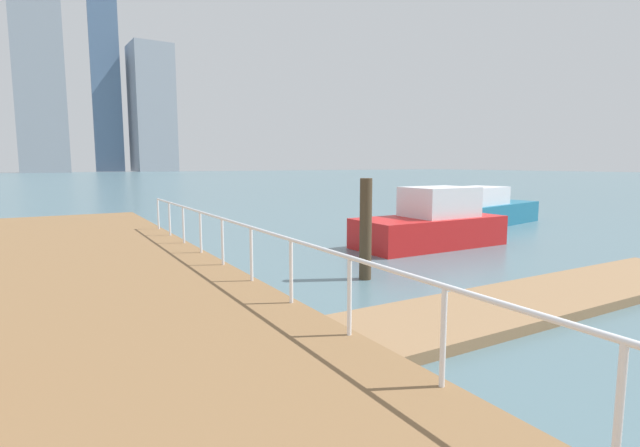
# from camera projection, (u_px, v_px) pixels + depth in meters

# --- Properties ---
(ground_plane) EXTENTS (300.00, 300.00, 0.00)m
(ground_plane) POSITION_uv_depth(u_px,v_px,m) (283.00, 247.00, 15.29)
(ground_plane) COLOR slate
(floating_dock) EXTENTS (10.48, 2.00, 0.18)m
(floating_dock) POSITION_uv_depth(u_px,v_px,m) (546.00, 297.00, 9.21)
(floating_dock) COLOR #93704C
(floating_dock) RESTS_ON ground_plane
(boardwalk_railing) EXTENTS (0.06, 29.04, 1.08)m
(boardwalk_railing) POSITION_uv_depth(u_px,v_px,m) (517.00, 333.00, 4.03)
(boardwalk_railing) COLOR white
(boardwalk_railing) RESTS_ON boardwalk
(dock_piling_0) EXTENTS (0.28, 0.28, 2.34)m
(dock_piling_0) POSITION_uv_depth(u_px,v_px,m) (366.00, 229.00, 10.89)
(dock_piling_0) COLOR #473826
(dock_piling_0) RESTS_ON ground_plane
(moored_boat_1) EXTENTS (4.99, 2.10, 1.91)m
(moored_boat_1) POSITION_uv_depth(u_px,v_px,m) (432.00, 224.00, 15.38)
(moored_boat_1) COLOR red
(moored_boat_1) RESTS_ON ground_plane
(moored_boat_3) EXTENTS (6.98, 3.40, 1.67)m
(moored_boat_3) POSITION_uv_depth(u_px,v_px,m) (480.00, 210.00, 20.62)
(moored_boat_3) COLOR #1E6B8C
(moored_boat_3) RESTS_ON ground_plane
(skyline_tower_2) EXTENTS (13.20, 12.51, 72.48)m
(skyline_tower_2) POSITION_uv_depth(u_px,v_px,m) (37.00, 45.00, 135.80)
(skyline_tower_2) COLOR #8C939E
(skyline_tower_2) RESTS_ON ground_plane
(skyline_tower_3) EXTENTS (9.20, 8.19, 82.37)m
(skyline_tower_3) POSITION_uv_depth(u_px,v_px,m) (104.00, 43.00, 153.02)
(skyline_tower_3) COLOR slate
(skyline_tower_3) RESTS_ON ground_plane
(skyline_tower_4) EXTENTS (13.32, 14.41, 41.24)m
(skyline_tower_4) POSITION_uv_depth(u_px,v_px,m) (152.00, 109.00, 158.14)
(skyline_tower_4) COLOR #8C939E
(skyline_tower_4) RESTS_ON ground_plane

